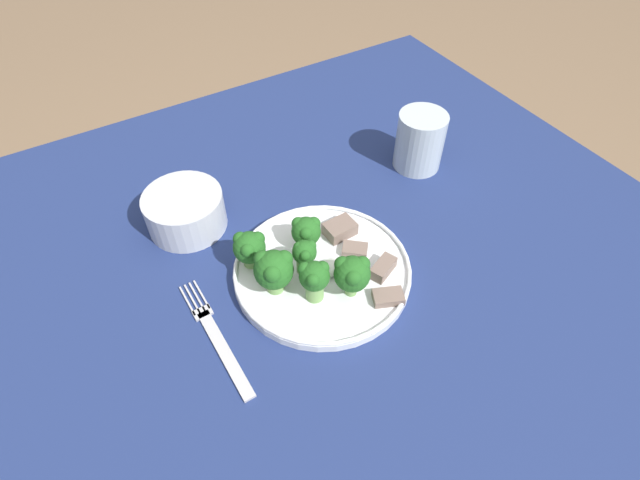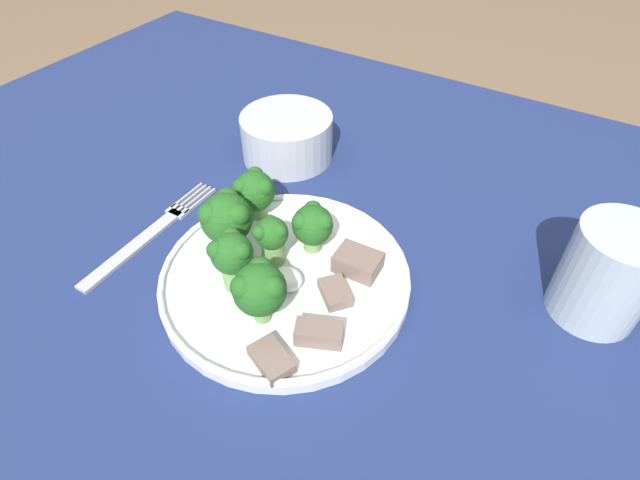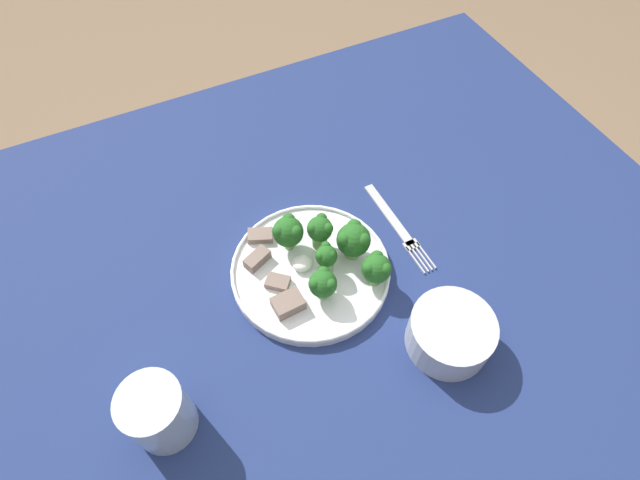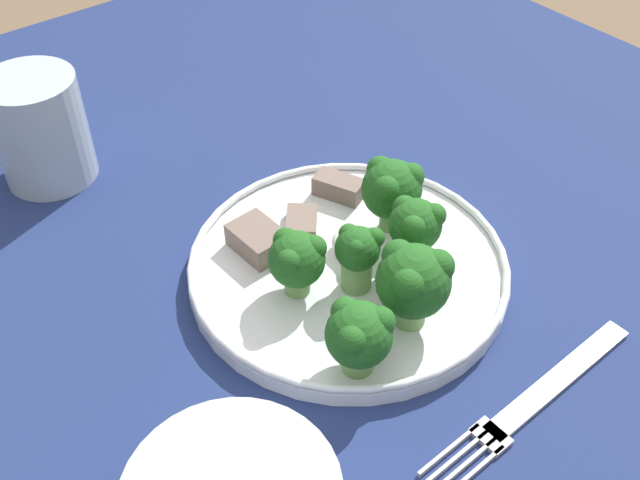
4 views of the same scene
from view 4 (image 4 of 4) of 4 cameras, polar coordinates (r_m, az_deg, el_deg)
The scene contains 15 objects.
table at distance 0.62m, azimuth 3.58°, elevation -11.15°, with size 1.18×1.00×0.71m.
dinner_plate at distance 0.57m, azimuth 2.16°, elevation -2.01°, with size 0.24×0.24×0.02m.
fork at distance 0.52m, azimuth 16.02°, elevation -11.60°, with size 0.02×0.19×0.00m.
drinking_glass at distance 0.69m, azimuth -20.44°, elevation 7.54°, with size 0.08×0.08×0.10m.
broccoli_floret_near_rim_left at distance 0.50m, azimuth 7.13°, elevation -3.08°, with size 0.05×0.05×0.06m.
broccoli_floret_center_left at distance 0.48m, azimuth 2.99°, elevation -7.18°, with size 0.05×0.04×0.05m.
broccoli_floret_back_left at distance 0.53m, azimuth -1.79°, elevation -1.45°, with size 0.04×0.04×0.05m.
broccoli_floret_front_left at distance 0.58m, azimuth 5.50°, elevation 3.97°, with size 0.05×0.05×0.06m.
broccoli_floret_center_back at distance 0.54m, azimuth 7.22°, elevation 0.89°, with size 0.04×0.04×0.06m.
broccoli_floret_mid_cluster at distance 0.53m, azimuth 3.09°, elevation -0.87°, with size 0.03×0.03×0.05m.
meat_slice_front_slice at distance 0.62m, azimuth 1.44°, elevation 4.06°, with size 0.05×0.04×0.02m.
meat_slice_middle_slice at distance 0.59m, azimuth -1.43°, elevation 1.36°, with size 0.04×0.04×0.01m.
meat_slice_rear_slice at distance 0.57m, azimuth -4.76°, elevation 0.05°, with size 0.04×0.03×0.02m.
meat_slice_edge_slice at distance 0.64m, azimuth 5.47°, elevation 4.34°, with size 0.05×0.04×0.01m.
sauce_dollop at distance 0.57m, azimuth 2.36°, elevation -0.27°, with size 0.03×0.03×0.02m.
Camera 4 is at (-0.26, 0.26, 1.12)m, focal length 42.00 mm.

